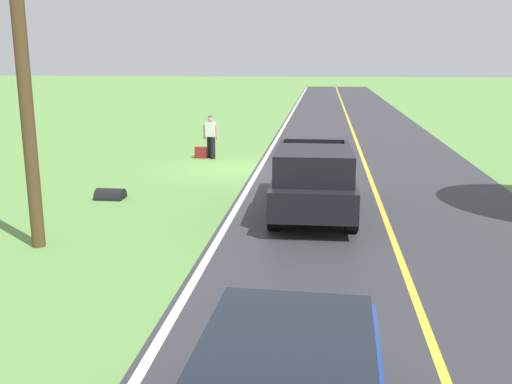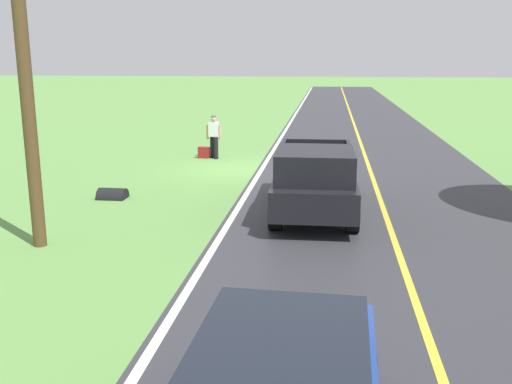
{
  "view_description": "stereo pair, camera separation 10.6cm",
  "coord_description": "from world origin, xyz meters",
  "px_view_note": "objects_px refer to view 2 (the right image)",
  "views": [
    {
      "loc": [
        -3.06,
        20.28,
        3.98
      ],
      "look_at": [
        -1.83,
        9.72,
        1.47
      ],
      "focal_mm": 40.31,
      "sensor_mm": 36.0,
      "label": 1
    },
    {
      "loc": [
        -3.17,
        20.27,
        3.98
      ],
      "look_at": [
        -1.83,
        9.72,
        1.47
      ],
      "focal_mm": 40.31,
      "sensor_mm": 36.0,
      "label": 2
    }
  ],
  "objects_px": {
    "hitchhiker_walking": "(214,134)",
    "utility_pole_roadside": "(22,38)",
    "pickup_truck_passing": "(315,178)",
    "suitcase_carried": "(204,153)"
  },
  "relations": [
    {
      "from": "hitchhiker_walking",
      "to": "pickup_truck_passing",
      "type": "relative_size",
      "value": 0.32
    },
    {
      "from": "suitcase_carried",
      "to": "utility_pole_roadside",
      "type": "bearing_deg",
      "value": -1.48
    },
    {
      "from": "hitchhiker_walking",
      "to": "pickup_truck_passing",
      "type": "bearing_deg",
      "value": 117.76
    },
    {
      "from": "utility_pole_roadside",
      "to": "suitcase_carried",
      "type": "bearing_deg",
      "value": -95.93
    },
    {
      "from": "suitcase_carried",
      "to": "utility_pole_roadside",
      "type": "xyz_separation_m",
      "value": [
        1.17,
        11.23,
        4.11
      ]
    },
    {
      "from": "pickup_truck_passing",
      "to": "utility_pole_roadside",
      "type": "distance_m",
      "value": 7.47
    },
    {
      "from": "hitchhiker_walking",
      "to": "utility_pole_roadside",
      "type": "xyz_separation_m",
      "value": [
        1.59,
        11.28,
        3.36
      ]
    },
    {
      "from": "suitcase_carried",
      "to": "pickup_truck_passing",
      "type": "distance_m",
      "value": 9.24
    },
    {
      "from": "suitcase_carried",
      "to": "pickup_truck_passing",
      "type": "height_order",
      "value": "pickup_truck_passing"
    },
    {
      "from": "utility_pole_roadside",
      "to": "hitchhiker_walking",
      "type": "bearing_deg",
      "value": -98.03
    }
  ]
}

